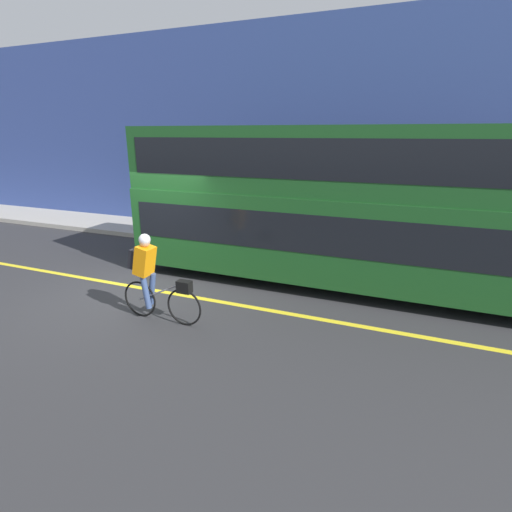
# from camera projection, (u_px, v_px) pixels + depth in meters

# --- Properties ---
(ground_plane) EXTENTS (80.00, 80.00, 0.00)m
(ground_plane) POSITION_uv_depth(u_px,v_px,m) (135.00, 292.00, 8.86)
(ground_plane) COLOR #2D2D30
(road_center_line) EXTENTS (50.00, 0.14, 0.01)m
(road_center_line) POSITION_uv_depth(u_px,v_px,m) (142.00, 288.00, 9.07)
(road_center_line) COLOR yellow
(road_center_line) RESTS_ON ground_plane
(sidewalk_curb) EXTENTS (60.00, 2.19, 0.15)m
(sidewalk_curb) POSITION_uv_depth(u_px,v_px,m) (232.00, 237.00, 13.21)
(sidewalk_curb) COLOR #A8A399
(sidewalk_curb) RESTS_ON ground_plane
(building_facade) EXTENTS (60.00, 0.30, 6.68)m
(building_facade) POSITION_uv_depth(u_px,v_px,m) (247.00, 134.00, 13.34)
(building_facade) COLOR #33478C
(building_facade) RESTS_ON ground_plane
(bus) EXTENTS (11.77, 2.54, 3.53)m
(bus) POSITION_uv_depth(u_px,v_px,m) (392.00, 203.00, 8.48)
(bus) COLOR black
(bus) RESTS_ON ground_plane
(cyclist_on_bike) EXTENTS (1.69, 0.32, 1.65)m
(cyclist_on_bike) POSITION_uv_depth(u_px,v_px,m) (152.00, 275.00, 7.32)
(cyclist_on_bike) COLOR black
(cyclist_on_bike) RESTS_ON ground_plane
(trash_bin) EXTENTS (0.53, 0.53, 0.90)m
(trash_bin) POSITION_uv_depth(u_px,v_px,m) (190.00, 218.00, 13.52)
(trash_bin) COLOR #262628
(trash_bin) RESTS_ON sidewalk_curb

